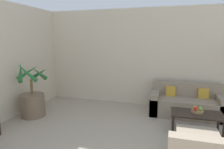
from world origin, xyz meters
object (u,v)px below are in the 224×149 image
object	(u,v)px
coffee_table	(197,116)
potted_palm	(33,101)
apple_green	(200,109)
orange_fruit	(195,107)
ottoman	(197,145)
sofa_loveseat	(186,104)
fruit_bowl	(197,111)
apple_red	(196,109)

from	to	relation	value
coffee_table	potted_palm	bearing A→B (deg)	-176.43
apple_green	orange_fruit	distance (m)	0.11
ottoman	coffee_table	bearing A→B (deg)	84.76
coffee_table	apple_green	distance (m)	0.16
sofa_loveseat	ottoman	xyz separation A→B (m)	(0.05, -1.87, -0.06)
sofa_loveseat	fruit_bowl	world-z (taller)	sofa_loveseat
fruit_bowl	ottoman	size ratio (longest dim) A/B	0.37
apple_red	sofa_loveseat	bearing A→B (deg)	96.77
fruit_bowl	ottoman	xyz separation A→B (m)	(-0.10, -1.00, -0.21)
potted_palm	orange_fruit	distance (m)	3.69
apple_green	orange_fruit	xyz separation A→B (m)	(-0.10, 0.05, -0.00)
fruit_bowl	orange_fruit	xyz separation A→B (m)	(-0.04, 0.05, 0.06)
potted_palm	coffee_table	bearing A→B (deg)	3.57
ottoman	potted_palm	bearing A→B (deg)	168.97
apple_red	potted_palm	bearing A→B (deg)	-176.01
apple_red	orange_fruit	world-z (taller)	apple_red
sofa_loveseat	coffee_table	bearing A→B (deg)	-81.69
fruit_bowl	apple_red	world-z (taller)	apple_red
sofa_loveseat	apple_red	world-z (taller)	sofa_loveseat
fruit_bowl	apple_red	bearing A→B (deg)	-136.89
apple_red	apple_green	size ratio (longest dim) A/B	0.93
potted_palm	ottoman	size ratio (longest dim) A/B	2.12
sofa_loveseat	fruit_bowl	size ratio (longest dim) A/B	7.32
sofa_loveseat	apple_red	xyz separation A→B (m)	(0.11, -0.91, 0.20)
potted_palm	coffee_table	xyz separation A→B (m)	(3.71, 0.23, -0.05)
coffee_table	orange_fruit	bearing A→B (deg)	106.14
sofa_loveseat	apple_green	bearing A→B (deg)	-76.81
potted_palm	orange_fruit	bearing A→B (deg)	5.38
orange_fruit	ottoman	size ratio (longest dim) A/B	0.12
coffee_table	apple_red	bearing A→B (deg)	139.01
fruit_bowl	apple_red	size ratio (longest dim) A/B	3.08
fruit_bowl	orange_fruit	size ratio (longest dim) A/B	3.19
apple_red	apple_green	xyz separation A→B (m)	(0.10, 0.04, 0.00)
apple_green	ottoman	size ratio (longest dim) A/B	0.13
apple_red	orange_fruit	distance (m)	0.09
orange_fruit	potted_palm	bearing A→B (deg)	-174.62
potted_palm	apple_red	world-z (taller)	potted_palm
potted_palm	orange_fruit	xyz separation A→B (m)	(3.67, 0.35, 0.08)
potted_palm	sofa_loveseat	xyz separation A→B (m)	(3.57, 1.17, -0.12)
coffee_table	orange_fruit	xyz separation A→B (m)	(-0.03, 0.11, 0.13)
fruit_bowl	ottoman	distance (m)	1.02
apple_green	orange_fruit	bearing A→B (deg)	154.60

